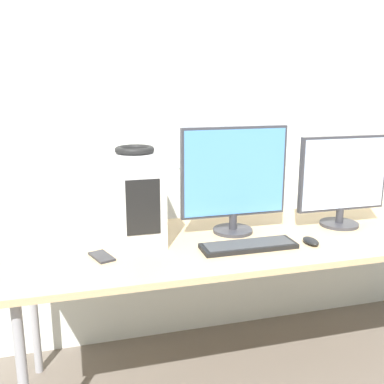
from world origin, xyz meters
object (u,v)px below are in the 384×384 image
monitor_right_near (343,179)px  cell_phone (102,257)px  pc_tower (136,196)px  monitor_main (234,177)px  mouse (311,241)px  keyboard (249,246)px  headphones (134,150)px

monitor_right_near → cell_phone: monitor_right_near is taller
pc_tower → cell_phone: bearing=-129.7°
monitor_main → mouse: monitor_main is taller
keyboard → mouse: 0.29m
pc_tower → monitor_main: 0.47m
pc_tower → cell_phone: pc_tower is taller
keyboard → mouse: bearing=-5.2°
headphones → cell_phone: size_ratio=1.21×
cell_phone → headphones: bearing=31.0°
pc_tower → mouse: (0.75, -0.31, -0.19)m
headphones → mouse: 0.90m
monitor_right_near → pc_tower: bearing=174.3°
pc_tower → cell_phone: (-0.18, -0.22, -0.20)m
keyboard → cell_phone: keyboard is taller
headphones → pc_tower: bearing=-90.0°
monitor_main → cell_phone: bearing=-165.6°
headphones → monitor_right_near: bearing=-5.8°
monitor_right_near → keyboard: size_ratio=1.11×
monitor_main → keyboard: (-0.01, -0.23, -0.26)m
pc_tower → mouse: bearing=-22.3°
headphones → mouse: (0.75, -0.31, -0.40)m
headphones → mouse: size_ratio=1.69×
monitor_right_near → keyboard: (-0.57, -0.18, -0.23)m
pc_tower → keyboard: (0.45, -0.28, -0.19)m
cell_phone → monitor_right_near: bearing=-13.9°
pc_tower → headphones: headphones is taller
headphones → keyboard: (0.45, -0.28, -0.41)m
monitor_main → keyboard: bearing=-92.8°
cell_phone → pc_tower: bearing=30.9°
monitor_main → keyboard: size_ratio=1.22×
keyboard → mouse: mouse is taller
monitor_main → mouse: bearing=-41.8°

